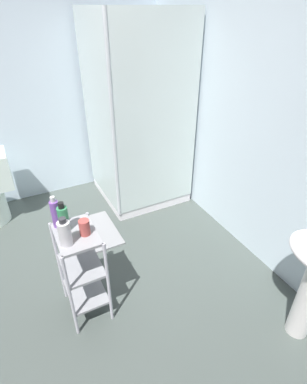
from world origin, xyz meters
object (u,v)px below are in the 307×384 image
(lotion_bottle_white, at_px, (64,233))
(shower_stall, at_px, (135,163))
(conditioner_bottle_purple, at_px, (55,213))
(storage_cart, at_px, (81,267))
(body_wash_bottle_green, at_px, (63,219))
(bath_mat, at_px, (96,232))
(rinse_cup, at_px, (84,228))

(lotion_bottle_white, bearing_deg, shower_stall, 141.79)
(lotion_bottle_white, bearing_deg, conditioner_bottle_purple, -177.33)
(storage_cart, bearing_deg, lotion_bottle_white, -42.84)
(storage_cart, bearing_deg, body_wash_bottle_green, -140.95)
(lotion_bottle_white, height_order, bath_mat, lotion_bottle_white)
(conditioner_bottle_purple, bearing_deg, storage_cart, 32.91)
(body_wash_bottle_green, relative_size, rinse_cup, 2.01)
(rinse_cup, bearing_deg, lotion_bottle_white, -71.93)
(storage_cart, distance_m, body_wash_bottle_green, 0.41)
(storage_cart, height_order, bath_mat, storage_cart)
(shower_stall, xyz_separation_m, rinse_cup, (1.29, -0.92, 0.33))
(conditioner_bottle_purple, xyz_separation_m, body_wash_bottle_green, (0.07, 0.03, -0.01))
(conditioner_bottle_purple, bearing_deg, body_wash_bottle_green, 26.75)
(shower_stall, distance_m, rinse_cup, 1.62)
(body_wash_bottle_green, distance_m, lotion_bottle_white, 0.14)
(storage_cart, height_order, rinse_cup, rinse_cup)
(conditioner_bottle_purple, distance_m, bath_mat, 1.17)
(shower_stall, height_order, storage_cart, shower_stall)
(storage_cart, bearing_deg, shower_stall, 142.11)
(shower_stall, xyz_separation_m, storage_cart, (1.26, -0.98, -0.03))
(storage_cart, distance_m, conditioner_bottle_purple, 0.44)
(storage_cart, height_order, body_wash_bottle_green, body_wash_bottle_green)
(conditioner_bottle_purple, height_order, lotion_bottle_white, conditioner_bottle_purple)
(body_wash_bottle_green, relative_size, lotion_bottle_white, 1.09)
(lotion_bottle_white, bearing_deg, rinse_cup, 108.07)
(conditioner_bottle_purple, distance_m, lotion_bottle_white, 0.21)
(bath_mat, bearing_deg, shower_stall, 123.07)
(lotion_bottle_white, bearing_deg, storage_cart, 137.16)
(shower_stall, bearing_deg, bath_mat, -56.93)
(storage_cart, relative_size, rinse_cup, 6.84)
(storage_cart, xyz_separation_m, body_wash_bottle_green, (-0.06, -0.05, 0.40))
(shower_stall, distance_m, lotion_bottle_white, 1.74)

